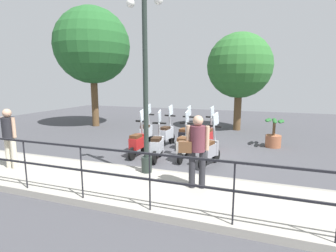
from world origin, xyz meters
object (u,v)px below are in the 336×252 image
scooter_near_0 (210,150)px  scooter_far_0 (208,136)px  lamp_post_near (146,91)px  tree_large (92,46)px  potted_palm (274,135)px  scooter_near_1 (184,145)px  scooter_far_3 (146,132)px  scooter_near_2 (157,145)px  scooter_far_2 (167,133)px  scooter_near_3 (138,142)px  scooter_far_1 (186,135)px  pedestrian_distant (9,134)px  pedestrian_with_bag (197,146)px  tree_distant (240,66)px

scooter_near_0 → scooter_far_0: (1.90, 0.40, 0.00)m
lamp_post_near → tree_large: tree_large is taller
lamp_post_near → potted_palm: (4.46, -3.16, -1.76)m
scooter_near_1 → scooter_far_3: 2.55m
tree_large → potted_palm: tree_large is taller
scooter_near_2 → lamp_post_near: bearing=-177.8°
lamp_post_near → scooter_near_2: bearing=11.3°
scooter_far_2 → scooter_far_3: bearing=93.2°
scooter_near_1 → scooter_near_2: size_ratio=1.00×
lamp_post_near → scooter_near_3: size_ratio=2.99×
scooter_far_2 → scooter_near_3: bearing=173.3°
tree_large → scooter_near_3: size_ratio=4.04×
scooter_far_1 → scooter_far_0: bearing=-71.6°
pedestrian_distant → scooter_far_1: size_ratio=1.03×
pedestrian_with_bag → tree_large: size_ratio=0.26×
lamp_post_near → scooter_near_3: 2.59m
scooter_far_1 → potted_palm: bearing=-62.4°
potted_palm → scooter_near_0: 3.49m
potted_palm → scooter_near_3: (-2.83, 4.20, 0.04)m
pedestrian_with_bag → scooter_near_1: size_ratio=1.03×
tree_large → scooter_far_1: tree_large is taller
scooter_near_2 → scooter_far_3: same height
scooter_near_0 → scooter_near_1: (0.26, 0.85, 0.00)m
pedestrian_with_bag → potted_palm: pedestrian_with_bag is taller
pedestrian_with_bag → scooter_far_1: size_ratio=1.03×
pedestrian_distant → scooter_far_0: pedestrian_distant is taller
scooter_far_2 → lamp_post_near: bearing=-162.4°
lamp_post_near → scooter_near_1: size_ratio=2.99×
pedestrian_distant → scooter_near_0: pedestrian_distant is taller
potted_palm → scooter_far_3: bearing=103.4°
tree_distant → scooter_far_1: (-4.36, 1.45, -2.67)m
scooter_near_0 → scooter_far_0: same height
tree_distant → scooter_far_3: bearing=143.9°
tree_distant → scooter_near_3: bearing=156.4°
scooter_far_3 → scooter_far_2: bearing=-96.7°
tree_large → tree_distant: size_ratio=1.31×
potted_palm → scooter_far_1: bearing=112.4°
lamp_post_near → tree_distant: (7.57, -1.56, 0.96)m
pedestrian_distant → scooter_near_2: 4.06m
pedestrian_distant → scooter_far_3: size_ratio=1.03×
pedestrian_distant → scooter_far_2: (4.22, -2.87, -0.60)m
tree_large → tree_distant: bearing=-79.6°
scooter_far_0 → scooter_far_2: same height
scooter_near_0 → tree_distant: bearing=14.7°
tree_distant → scooter_near_3: tree_distant is taller
scooter_near_1 → lamp_post_near: bearing=164.6°
potted_palm → scooter_far_0: 2.48m
scooter_far_1 → tree_large: bearing=68.6°
tree_large → scooter_far_2: tree_large is taller
scooter_near_2 → potted_palm: bearing=-58.4°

